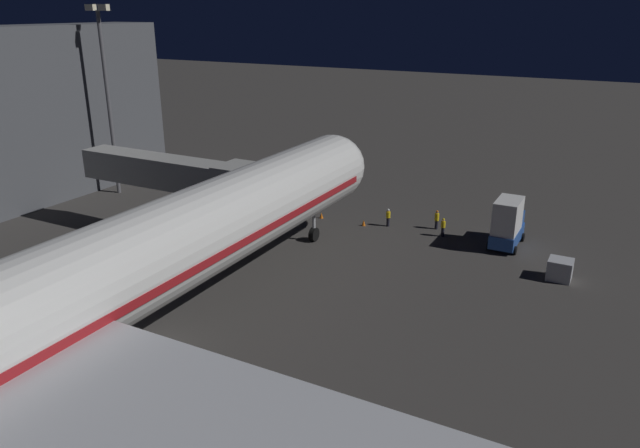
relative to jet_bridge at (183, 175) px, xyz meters
name	(u,v)px	position (x,y,z in m)	size (l,w,h in m)	color
ground_plane	(155,348)	(-9.86, 14.77, -5.72)	(320.00, 320.00, 0.00)	#383533
jet_bridge	(183,175)	(0.00, 0.00, 0.00)	(17.84, 3.40, 7.26)	#9E9E99
apron_floodlight_mast	(107,89)	(15.64, -7.28, 5.33)	(2.90, 0.50, 19.20)	#59595E
catering_truck	(508,223)	(-24.63, -11.31, -3.66)	(2.36, 4.84, 4.20)	#234C9E
baggage_container_near_belt	(560,270)	(-29.51, -6.51, -4.95)	(1.71, 1.64, 1.56)	#B7BABF
ground_crew_by_belt_loader	(443,227)	(-19.29, -10.97, -4.80)	(0.40, 0.40, 1.68)	black
ground_crew_marshaller_fwd	(437,219)	(-18.22, -12.52, -4.75)	(0.40, 0.40, 1.77)	black
ground_crew_under_port_wing	(388,217)	(-14.08, -11.16, -4.80)	(0.40, 0.40, 1.68)	black
traffic_cone_nose_port	(364,223)	(-12.06, -10.23, -5.45)	(0.36, 0.36, 0.55)	orange
traffic_cone_nose_starboard	(321,215)	(-7.66, -10.23, -5.45)	(0.36, 0.36, 0.55)	orange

